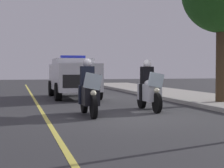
{
  "coord_description": "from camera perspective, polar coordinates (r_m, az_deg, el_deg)",
  "views": [
    {
      "loc": [
        10.49,
        -3.09,
        1.4
      ],
      "look_at": [
        -1.64,
        0.0,
        0.9
      ],
      "focal_mm": 60.6,
      "sensor_mm": 36.0,
      "label": 1
    }
  ],
  "objects": [
    {
      "name": "police_suv",
      "position": [
        18.35,
        -5.88,
        1.23
      ],
      "size": [
        4.91,
        2.09,
        2.05
      ],
      "color": "silver",
      "rests_on": "ground"
    },
    {
      "name": "police_motorcycle_lead_left",
      "position": [
        11.32,
        -3.57,
        -1.26
      ],
      "size": [
        2.14,
        0.56,
        1.72
      ],
      "color": "black",
      "rests_on": "ground"
    },
    {
      "name": "lane_stripe_center",
      "position": [
        10.61,
        -9.83,
        -5.3
      ],
      "size": [
        48.0,
        0.12,
        0.01
      ],
      "primitive_type": "cube",
      "color": "#E0D14C",
      "rests_on": "ground"
    },
    {
      "name": "ground_plane",
      "position": [
        11.02,
        2.11,
        -5.01
      ],
      "size": [
        80.0,
        80.0,
        0.0
      ],
      "primitive_type": "plane",
      "color": "#333335"
    },
    {
      "name": "police_motorcycle_lead_right",
      "position": [
        12.71,
        5.58,
        -0.88
      ],
      "size": [
        2.14,
        0.56,
        1.72
      ],
      "color": "black",
      "rests_on": "ground"
    }
  ]
}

